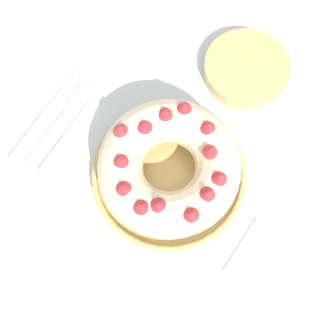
{
  "coord_description": "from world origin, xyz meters",
  "views": [
    {
      "loc": [
        0.08,
        -0.17,
        1.5
      ],
      "look_at": [
        -0.03,
        -0.0,
        0.84
      ],
      "focal_mm": 42.0,
      "sensor_mm": 36.0,
      "label": 1
    }
  ],
  "objects_px": {
    "fork": "(64,117)",
    "cake_knife": "(65,141)",
    "napkin": "(279,271)",
    "serving_dish": "(168,176)",
    "bundt_cake": "(168,168)",
    "side_bowl": "(246,69)",
    "serving_knife": "(42,122)"
  },
  "relations": [
    {
      "from": "serving_dish",
      "to": "fork",
      "type": "relative_size",
      "value": 1.41
    },
    {
      "from": "cake_knife",
      "to": "napkin",
      "type": "xyz_separation_m",
      "value": [
        0.47,
        0.0,
        -0.0
      ]
    },
    {
      "from": "bundt_cake",
      "to": "cake_knife",
      "type": "bearing_deg",
      "value": -168.19
    },
    {
      "from": "bundt_cake",
      "to": "serving_knife",
      "type": "xyz_separation_m",
      "value": [
        -0.28,
        -0.04,
        -0.07
      ]
    },
    {
      "from": "serving_knife",
      "to": "side_bowl",
      "type": "distance_m",
      "value": 0.43
    },
    {
      "from": "serving_dish",
      "to": "bundt_cake",
      "type": "xyz_separation_m",
      "value": [
        0.0,
        0.0,
        0.06
      ]
    },
    {
      "from": "cake_knife",
      "to": "fork",
      "type": "bearing_deg",
      "value": 134.18
    },
    {
      "from": "bundt_cake",
      "to": "cake_knife",
      "type": "relative_size",
      "value": 1.37
    },
    {
      "from": "serving_dish",
      "to": "serving_knife",
      "type": "xyz_separation_m",
      "value": [
        -0.28,
        -0.04,
        -0.01
      ]
    },
    {
      "from": "fork",
      "to": "cake_knife",
      "type": "height_order",
      "value": "cake_knife"
    },
    {
      "from": "fork",
      "to": "cake_knife",
      "type": "xyz_separation_m",
      "value": [
        0.03,
        -0.04,
        0.0
      ]
    },
    {
      "from": "napkin",
      "to": "cake_knife",
      "type": "bearing_deg",
      "value": -179.61
    },
    {
      "from": "serving_dish",
      "to": "fork",
      "type": "height_order",
      "value": "serving_dish"
    },
    {
      "from": "serving_dish",
      "to": "cake_knife",
      "type": "xyz_separation_m",
      "value": [
        -0.21,
        -0.04,
        -0.01
      ]
    },
    {
      "from": "serving_dish",
      "to": "fork",
      "type": "distance_m",
      "value": 0.25
    },
    {
      "from": "fork",
      "to": "cake_knife",
      "type": "distance_m",
      "value": 0.05
    },
    {
      "from": "serving_knife",
      "to": "cake_knife",
      "type": "distance_m",
      "value": 0.07
    },
    {
      "from": "bundt_cake",
      "to": "side_bowl",
      "type": "bearing_deg",
      "value": 86.92
    },
    {
      "from": "serving_dish",
      "to": "napkin",
      "type": "xyz_separation_m",
      "value": [
        0.26,
        -0.04,
        -0.01
      ]
    },
    {
      "from": "bundt_cake",
      "to": "side_bowl",
      "type": "xyz_separation_m",
      "value": [
        0.01,
        0.28,
        -0.06
      ]
    },
    {
      "from": "serving_knife",
      "to": "napkin",
      "type": "bearing_deg",
      "value": -4.77
    },
    {
      "from": "napkin",
      "to": "serving_dish",
      "type": "bearing_deg",
      "value": 171.09
    },
    {
      "from": "bundt_cake",
      "to": "side_bowl",
      "type": "relative_size",
      "value": 1.46
    },
    {
      "from": "serving_knife",
      "to": "cake_knife",
      "type": "xyz_separation_m",
      "value": [
        0.06,
        -0.01,
        -0.0
      ]
    },
    {
      "from": "cake_knife",
      "to": "napkin",
      "type": "distance_m",
      "value": 0.47
    },
    {
      "from": "fork",
      "to": "serving_knife",
      "type": "bearing_deg",
      "value": -137.04
    },
    {
      "from": "bundt_cake",
      "to": "fork",
      "type": "distance_m",
      "value": 0.25
    },
    {
      "from": "serving_dish",
      "to": "side_bowl",
      "type": "distance_m",
      "value": 0.28
    },
    {
      "from": "bundt_cake",
      "to": "fork",
      "type": "height_order",
      "value": "bundt_cake"
    },
    {
      "from": "serving_dish",
      "to": "cake_knife",
      "type": "bearing_deg",
      "value": -168.19
    },
    {
      "from": "cake_knife",
      "to": "side_bowl",
      "type": "bearing_deg",
      "value": 59.28
    },
    {
      "from": "serving_dish",
      "to": "fork",
      "type": "bearing_deg",
      "value": -179.15
    }
  ]
}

